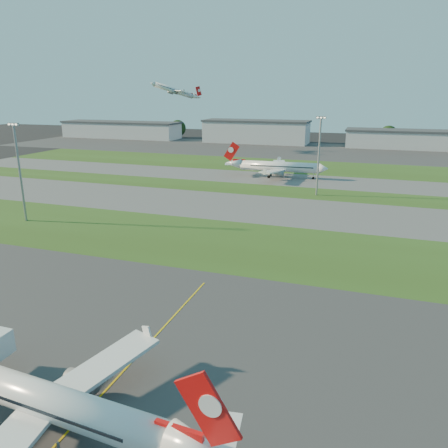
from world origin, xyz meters
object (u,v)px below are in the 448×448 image
at_px(light_mast_west, 19,166).
at_px(light_mast_centre, 319,151).
at_px(airliner_taxiing, 278,167).
at_px(airliner_parked, 51,403).

xyz_separation_m(light_mast_west, light_mast_centre, (70.00, 56.00, 0.00)).
relative_size(airliner_taxiing, light_mast_centre, 1.52).
bearing_deg(airliner_taxiing, airliner_parked, 90.82).
height_order(airliner_parked, airliner_taxiing, airliner_taxiing).
distance_m(airliner_taxiing, light_mast_west, 98.31).
bearing_deg(airliner_parked, light_mast_centre, 88.64).
height_order(airliner_parked, light_mast_centre, light_mast_centre).
height_order(light_mast_west, light_mast_centre, same).
bearing_deg(light_mast_west, airliner_parked, -45.92).
bearing_deg(airliner_parked, airliner_taxiing, 97.16).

